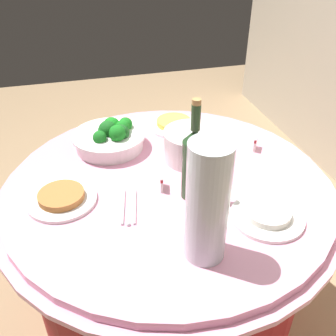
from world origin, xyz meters
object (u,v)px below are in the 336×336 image
(plate_stack, at_px, (192,145))
(decorative_fruit_vase, at_px, (207,206))
(food_plate_peanuts, at_px, (62,198))
(food_plate_fried_egg, at_px, (174,124))
(broccoli_bowl, at_px, (111,137))
(serving_tongs, at_px, (129,208))
(food_plate_rice, at_px, (267,215))
(wine_bottle, at_px, (194,162))
(label_placard_mid, at_px, (256,142))
(label_placard_front, at_px, (162,181))

(plate_stack, distance_m, decorative_fruit_vase, 0.49)
(decorative_fruit_vase, bearing_deg, food_plate_peanuts, -131.73)
(plate_stack, bearing_deg, food_plate_fried_egg, 179.18)
(broccoli_bowl, xyz_separation_m, serving_tongs, (0.38, 0.00, -0.04))
(plate_stack, relative_size, food_plate_rice, 0.95)
(serving_tongs, distance_m, food_plate_peanuts, 0.22)
(wine_bottle, height_order, label_placard_mid, wine_bottle)
(broccoli_bowl, bearing_deg, decorative_fruit_vase, 14.95)
(label_placard_front, bearing_deg, food_plate_fried_egg, 159.02)
(serving_tongs, bearing_deg, wine_bottle, 94.49)
(food_plate_rice, height_order, label_placard_front, label_placard_front)
(food_plate_peanuts, bearing_deg, plate_stack, 106.18)
(plate_stack, xyz_separation_m, wine_bottle, (0.22, -0.07, 0.07))
(food_plate_peanuts, bearing_deg, broccoli_bowl, 145.63)
(food_plate_rice, bearing_deg, label_placard_front, -130.04)
(plate_stack, bearing_deg, food_plate_rice, 16.82)
(wine_bottle, bearing_deg, food_plate_fried_egg, 171.47)
(broccoli_bowl, xyz_separation_m, label_placard_front, (0.31, 0.12, -0.01))
(food_plate_fried_egg, bearing_deg, label_placard_mid, 44.23)
(broccoli_bowl, bearing_deg, serving_tongs, 0.06)
(wine_bottle, relative_size, food_plate_rice, 1.53)
(serving_tongs, relative_size, food_plate_fried_egg, 0.76)
(wine_bottle, height_order, food_plate_fried_egg, wine_bottle)
(food_plate_rice, xyz_separation_m, food_plate_fried_egg, (-0.63, -0.11, 0.00))
(broccoli_bowl, bearing_deg, label_placard_mid, 73.69)
(plate_stack, height_order, food_plate_peanuts, plate_stack)
(broccoli_bowl, relative_size, food_plate_rice, 1.27)
(serving_tongs, height_order, label_placard_front, label_placard_front)
(food_plate_rice, bearing_deg, broccoli_bowl, -143.56)
(broccoli_bowl, relative_size, serving_tongs, 1.67)
(food_plate_rice, bearing_deg, plate_stack, -163.18)
(wine_bottle, xyz_separation_m, serving_tongs, (0.02, -0.21, -0.12))
(food_plate_rice, relative_size, label_placard_mid, 4.00)
(broccoli_bowl, height_order, decorative_fruit_vase, decorative_fruit_vase)
(food_plate_rice, bearing_deg, wine_bottle, -132.17)
(decorative_fruit_vase, relative_size, food_plate_rice, 1.55)
(food_plate_fried_egg, bearing_deg, food_plate_rice, 9.95)
(plate_stack, height_order, wine_bottle, wine_bottle)
(serving_tongs, bearing_deg, food_plate_fried_egg, 149.99)
(decorative_fruit_vase, relative_size, food_plate_peanuts, 1.55)
(decorative_fruit_vase, distance_m, food_plate_fried_egg, 0.74)
(food_plate_fried_egg, bearing_deg, food_plate_peanuts, -50.71)
(label_placard_front, bearing_deg, label_placard_mid, 110.21)
(wine_bottle, height_order, decorative_fruit_vase, decorative_fruit_vase)
(food_plate_fried_egg, distance_m, label_placard_mid, 0.36)
(food_plate_fried_egg, bearing_deg, plate_stack, -0.82)
(decorative_fruit_vase, relative_size, serving_tongs, 2.03)
(serving_tongs, distance_m, label_placard_mid, 0.58)
(plate_stack, distance_m, label_placard_mid, 0.26)
(broccoli_bowl, height_order, food_plate_peanuts, broccoli_bowl)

